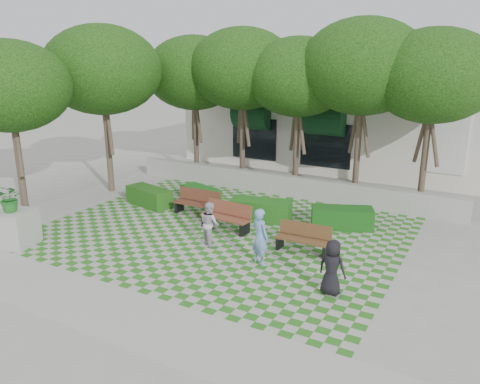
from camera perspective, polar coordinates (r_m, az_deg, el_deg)
The scene contains 18 objects.
ground at distance 15.50m, azimuth -4.36°, elevation -6.08°, with size 90.00×90.00×0.00m, color gray.
lawn at distance 16.27m, azimuth -2.41°, elevation -4.90°, with size 12.00×12.00×0.00m, color #2B721E.
sidewalk_south at distance 12.27m, azimuth -16.89°, elevation -13.14°, with size 16.00×2.00×0.01m, color #9E9B93.
sidewalk_west at distance 20.79m, azimuth -19.56°, elevation -1.10°, with size 2.00×12.00×0.01m, color #9E9B93.
retaining_wall at distance 20.51m, azimuth 5.22°, elevation 0.87°, with size 15.00×0.36×0.90m, color #9E9B93.
bench_east at distance 14.69m, azimuth 7.73°, elevation -5.68°, with size 1.72×0.62×0.89m.
bench_mid at distance 16.38m, azimuth -1.66°, elevation -3.05°, with size 1.88×0.77×0.97m.
bench_west at distance 17.98m, azimuth -5.22°, elevation -1.34°, with size 1.83×0.63×0.95m.
hedge_east at distance 16.94m, azimuth 12.33°, elevation -3.10°, with size 2.12×0.85×0.74m, color #124512.
hedge_midright at distance 17.33m, azimuth 2.52°, elevation -2.22°, with size 2.22×0.89×0.78m, color #194F15.
hedge_midleft at distance 19.46m, azimuth -4.79°, elevation -0.36°, with size 1.87×0.75×0.65m, color #155117.
hedge_west at distance 19.39m, azimuth -11.00°, elevation -0.56°, with size 2.07×0.83×0.73m, color #1C4B14.
planter_front at distance 16.59m, azimuth -25.89°, elevation -3.19°, with size 1.41×1.41×2.02m.
person_blue at distance 13.61m, azimuth 2.46°, elevation -5.45°, with size 0.62×0.41×1.70m, color #7092CC.
person_dark at distance 12.21m, azimuth 11.15°, elevation -9.01°, with size 0.72×0.47×1.47m, color black.
person_white at distance 15.05m, azimuth -3.71°, elevation -3.84°, with size 0.70×0.54×1.43m, color silver.
tree_row at distance 20.40m, azimuth 0.35°, elevation 14.32°, with size 17.70×13.40×7.41m.
building at distance 27.12m, azimuth 14.12°, elevation 8.69°, with size 18.00×8.92×5.15m.
Camera 1 is at (8.02, -11.88, 5.90)m, focal length 35.00 mm.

